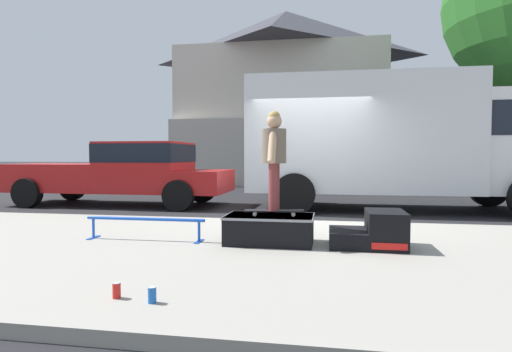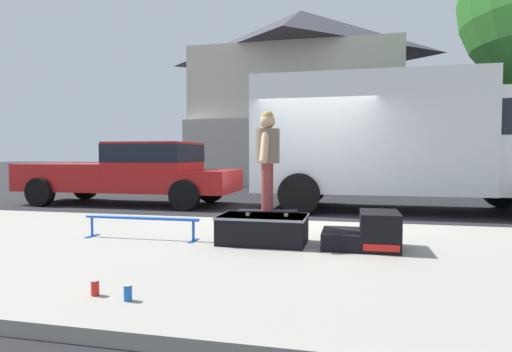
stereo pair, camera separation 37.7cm
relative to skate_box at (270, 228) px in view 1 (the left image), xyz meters
name	(u,v)px [view 1 (the left image)]	position (x,y,z in m)	size (l,w,h in m)	color
ground_plane	(308,222)	(0.39, 2.56, -0.32)	(140.00, 140.00, 0.00)	black
sidewalk_slab	(296,257)	(0.39, -0.44, -0.26)	(50.00, 5.00, 0.12)	gray
skate_box	(270,228)	(0.00, 0.00, 0.00)	(1.15, 0.71, 0.37)	black
kicker_ramp	(374,232)	(1.33, 0.00, -0.01)	(0.93, 0.70, 0.46)	black
grind_rail	(145,223)	(-1.71, -0.08, 0.04)	(1.70, 0.28, 0.31)	blue
skateboard	(274,211)	(0.06, 0.00, 0.23)	(0.80, 0.28, 0.07)	black
skater_kid	(274,152)	(0.06, 0.00, 1.00)	(0.32, 0.67, 1.30)	brown
soda_can	(152,295)	(-0.60, -2.39, -0.14)	(0.07, 0.07, 0.13)	#1959B2
soda_can_b	(117,290)	(-0.93, -2.34, -0.14)	(0.07, 0.07, 0.13)	red
box_truck	(401,137)	(2.41, 4.76, 1.38)	(6.91, 2.63, 3.05)	silver
pickup_truck_red	(126,170)	(-4.37, 4.61, 0.58)	(5.70, 2.09, 1.61)	red
house_behind	(285,96)	(-1.36, 15.52, 3.92)	(9.54, 8.23, 8.40)	beige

